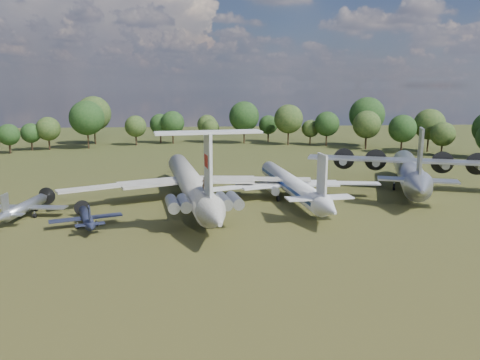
{
  "coord_description": "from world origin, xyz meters",
  "views": [
    {
      "loc": [
        0.08,
        -74.9,
        19.27
      ],
      "look_at": [
        6.28,
        -4.62,
        5.0
      ],
      "focal_mm": 35.0,
      "sensor_mm": 36.0,
      "label": 1
    }
  ],
  "objects_px": {
    "il62_airliner": "(190,187)",
    "tu104_jet": "(291,188)",
    "an12_transport": "(409,175)",
    "small_prop_west": "(87,220)",
    "small_prop_northwest": "(25,209)",
    "person_on_il62": "(204,184)"
  },
  "relations": [
    {
      "from": "il62_airliner",
      "to": "an12_transport",
      "type": "bearing_deg",
      "value": 0.4
    },
    {
      "from": "tu104_jet",
      "to": "small_prop_northwest",
      "type": "xyz_separation_m",
      "value": [
        -41.53,
        -7.34,
        -0.93
      ]
    },
    {
      "from": "small_prop_west",
      "to": "person_on_il62",
      "type": "xyz_separation_m",
      "value": [
        16.35,
        -2.33,
        5.34
      ]
    },
    {
      "from": "tu104_jet",
      "to": "an12_transport",
      "type": "xyz_separation_m",
      "value": [
        23.66,
        5.71,
        0.68
      ]
    },
    {
      "from": "person_on_il62",
      "to": "tu104_jet",
      "type": "bearing_deg",
      "value": -131.15
    },
    {
      "from": "small_prop_northwest",
      "to": "person_on_il62",
      "type": "height_order",
      "value": "person_on_il62"
    },
    {
      "from": "il62_airliner",
      "to": "small_prop_west",
      "type": "xyz_separation_m",
      "value": [
        -14.16,
        -12.57,
        -1.71
      ]
    },
    {
      "from": "tu104_jet",
      "to": "small_prop_west",
      "type": "distance_m",
      "value": 33.97
    },
    {
      "from": "small_prop_west",
      "to": "il62_airliner",
      "type": "bearing_deg",
      "value": 22.48
    },
    {
      "from": "an12_transport",
      "to": "small_prop_west",
      "type": "relative_size",
      "value": 3.18
    },
    {
      "from": "il62_airliner",
      "to": "an12_transport",
      "type": "height_order",
      "value": "an12_transport"
    },
    {
      "from": "small_prop_northwest",
      "to": "small_prop_west",
      "type": "bearing_deg",
      "value": -21.7
    },
    {
      "from": "person_on_il62",
      "to": "small_prop_northwest",
      "type": "bearing_deg",
      "value": -14.1
    },
    {
      "from": "il62_airliner",
      "to": "small_prop_west",
      "type": "bearing_deg",
      "value": -146.74
    },
    {
      "from": "small_prop_west",
      "to": "small_prop_northwest",
      "type": "xyz_separation_m",
      "value": [
        -10.23,
        5.79,
        0.21
      ]
    },
    {
      "from": "il62_airliner",
      "to": "small_prop_northwest",
      "type": "height_order",
      "value": "il62_airliner"
    },
    {
      "from": "an12_transport",
      "to": "small_prop_northwest",
      "type": "relative_size",
      "value": 2.62
    },
    {
      "from": "an12_transport",
      "to": "person_on_il62",
      "type": "xyz_separation_m",
      "value": [
        -38.62,
        -21.17,
        3.52
      ]
    },
    {
      "from": "il62_airliner",
      "to": "tu104_jet",
      "type": "bearing_deg",
      "value": -6.46
    },
    {
      "from": "il62_airliner",
      "to": "small_prop_northwest",
      "type": "relative_size",
      "value": 3.38
    },
    {
      "from": "small_prop_west",
      "to": "small_prop_northwest",
      "type": "bearing_deg",
      "value": 131.37
    },
    {
      "from": "il62_airliner",
      "to": "an12_transport",
      "type": "relative_size",
      "value": 1.29
    }
  ]
}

